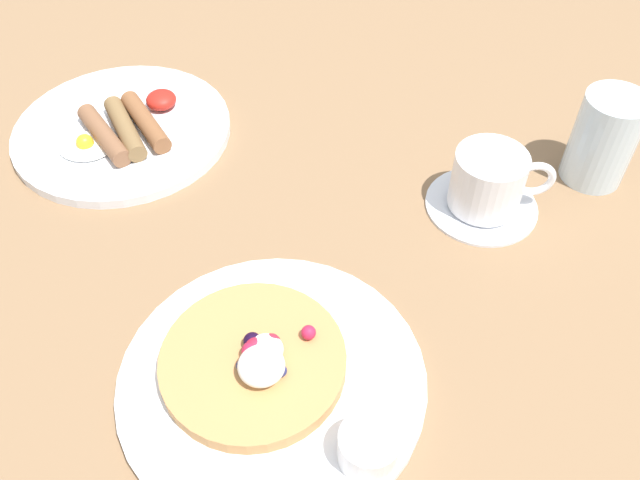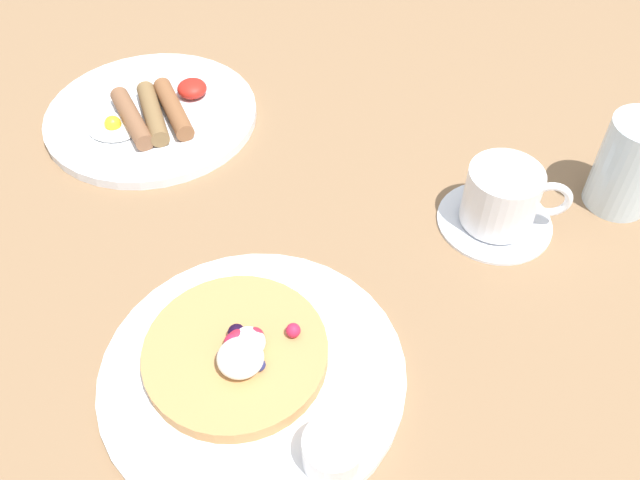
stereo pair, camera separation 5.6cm
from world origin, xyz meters
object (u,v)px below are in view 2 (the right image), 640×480
at_px(pancake_plate, 253,373).
at_px(syrup_ramekin, 333,451).
at_px(coffee_saucer, 494,220).
at_px(breakfast_plate, 152,115).
at_px(water_glass, 630,165).
at_px(coffee_cup, 503,196).

xyz_separation_m(pancake_plate, syrup_ramekin, (0.09, -0.06, 0.02)).
xyz_separation_m(syrup_ramekin, coffee_saucer, (0.08, 0.31, -0.02)).
relative_size(breakfast_plate, water_glass, 2.46).
distance_m(syrup_ramekin, water_glass, 0.43).
height_order(syrup_ramekin, coffee_saucer, syrup_ramekin).
xyz_separation_m(pancake_plate, breakfast_plate, (-0.26, 0.30, 0.00)).
bearing_deg(coffee_cup, breakfast_plate, 173.96).
distance_m(pancake_plate, breakfast_plate, 0.39).
bearing_deg(coffee_cup, water_glass, 32.07).
distance_m(syrup_ramekin, breakfast_plate, 0.49).
height_order(coffee_cup, water_glass, water_glass).
xyz_separation_m(pancake_plate, coffee_cup, (0.17, 0.25, 0.03)).
bearing_deg(syrup_ramekin, water_glass, 62.10).
distance_m(pancake_plate, water_glass, 0.44).
relative_size(pancake_plate, syrup_ramekin, 5.53).
relative_size(pancake_plate, coffee_cup, 2.46).
relative_size(coffee_cup, water_glass, 1.03).
xyz_separation_m(coffee_saucer, water_glass, (0.12, 0.07, 0.05)).
xyz_separation_m(breakfast_plate, coffee_saucer, (0.43, -0.05, -0.00)).
height_order(pancake_plate, coffee_cup, coffee_cup).
xyz_separation_m(syrup_ramekin, coffee_cup, (0.08, 0.31, 0.01)).
xyz_separation_m(pancake_plate, water_glass, (0.29, 0.33, 0.05)).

